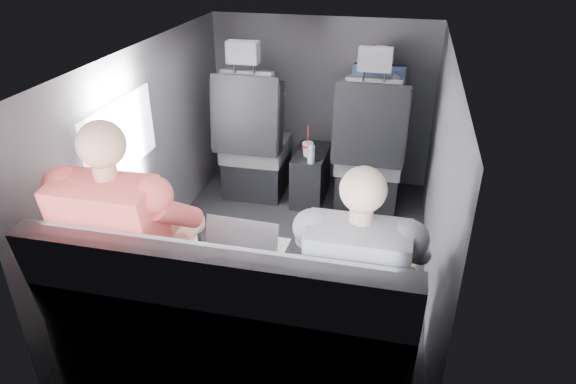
% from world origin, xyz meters
% --- Properties ---
extents(floor, '(2.60, 2.60, 0.00)m').
position_xyz_m(floor, '(0.00, 0.00, 0.00)').
color(floor, black).
rests_on(floor, ground).
extents(ceiling, '(2.60, 2.60, 0.00)m').
position_xyz_m(ceiling, '(0.00, 0.00, 1.35)').
color(ceiling, '#B2B2AD').
rests_on(ceiling, panel_back).
extents(panel_left, '(0.02, 2.60, 1.35)m').
position_xyz_m(panel_left, '(-0.90, 0.00, 0.68)').
color(panel_left, '#56565B').
rests_on(panel_left, floor).
extents(panel_right, '(0.02, 2.60, 1.35)m').
position_xyz_m(panel_right, '(0.90, 0.00, 0.68)').
color(panel_right, '#56565B').
rests_on(panel_right, floor).
extents(panel_front, '(1.80, 0.02, 1.35)m').
position_xyz_m(panel_front, '(0.00, 1.30, 0.68)').
color(panel_front, '#56565B').
rests_on(panel_front, floor).
extents(panel_back, '(1.80, 0.02, 1.35)m').
position_xyz_m(panel_back, '(0.00, -1.30, 0.68)').
color(panel_back, '#56565B').
rests_on(panel_back, floor).
extents(side_window, '(0.02, 0.75, 0.42)m').
position_xyz_m(side_window, '(-0.88, -0.30, 0.90)').
color(side_window, white).
rests_on(side_window, panel_left).
extents(seatbelt, '(0.35, 0.11, 0.59)m').
position_xyz_m(seatbelt, '(0.45, 0.67, 0.80)').
color(seatbelt, black).
rests_on(seatbelt, front_seat_right).
extents(front_seat_left, '(0.52, 0.58, 1.26)m').
position_xyz_m(front_seat_left, '(-0.45, 0.84, 0.40)').
color(front_seat_left, black).
rests_on(front_seat_left, floor).
extents(front_seat_right, '(0.52, 0.58, 1.26)m').
position_xyz_m(front_seat_right, '(0.45, 0.84, 0.40)').
color(front_seat_right, black).
rests_on(front_seat_right, floor).
extents(center_console, '(0.24, 0.48, 0.41)m').
position_xyz_m(center_console, '(0.00, 0.88, 0.20)').
color(center_console, black).
rests_on(center_console, floor).
extents(rear_bench, '(1.60, 0.57, 0.92)m').
position_xyz_m(rear_bench, '(0.00, -1.06, 0.31)').
color(rear_bench, slate).
rests_on(rear_bench, floor).
extents(soda_cup, '(0.08, 0.08, 0.25)m').
position_xyz_m(soda_cup, '(-0.01, 0.78, 0.46)').
color(soda_cup, white).
rests_on(soda_cup, center_console).
extents(water_bottle, '(0.05, 0.05, 0.15)m').
position_xyz_m(water_bottle, '(0.04, 0.68, 0.47)').
color(water_bottle, '#A8C7E4').
rests_on(water_bottle, center_console).
extents(laptop_white, '(0.39, 0.42, 0.24)m').
position_xyz_m(laptop_white, '(-0.44, -0.82, 0.63)').
color(laptop_white, silver).
rests_on(laptop_white, passenger_rear_left).
extents(laptop_silver, '(0.34, 0.31, 0.24)m').
position_xyz_m(laptop_silver, '(0.02, -0.82, 0.63)').
color(laptop_silver, '#B3B2B7').
rests_on(laptop_silver, rear_bench).
extents(laptop_black, '(0.31, 0.28, 0.22)m').
position_xyz_m(laptop_black, '(0.58, -0.76, 0.63)').
color(laptop_black, black).
rests_on(laptop_black, passenger_rear_right).
extents(passenger_rear_left, '(0.55, 0.66, 1.30)m').
position_xyz_m(passenger_rear_left, '(-0.49, -0.97, 0.66)').
color(passenger_rear_left, '#323237').
rests_on(passenger_rear_left, rear_bench).
extents(passenger_rear_right, '(0.49, 0.61, 1.21)m').
position_xyz_m(passenger_rear_right, '(0.55, -0.97, 0.62)').
color(passenger_rear_right, navy).
rests_on(passenger_rear_right, rear_bench).
extents(passenger_front_right, '(0.39, 0.39, 0.77)m').
position_xyz_m(passenger_front_right, '(0.46, 1.10, 0.75)').
color(passenger_front_right, navy).
rests_on(passenger_front_right, front_seat_right).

